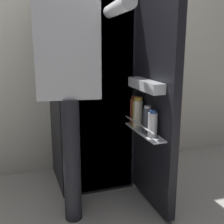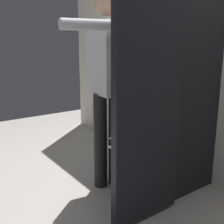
{
  "view_description": "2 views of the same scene",
  "coord_description": "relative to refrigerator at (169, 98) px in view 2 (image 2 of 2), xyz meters",
  "views": [
    {
      "loc": [
        -0.63,
        -1.89,
        1.25
      ],
      "look_at": [
        -0.0,
        -0.08,
        0.77
      ],
      "focal_mm": 47.03,
      "sensor_mm": 36.0,
      "label": 1
    },
    {
      "loc": [
        1.72,
        -1.36,
        1.3
      ],
      "look_at": [
        -0.07,
        -0.07,
        0.76
      ],
      "focal_mm": 44.97,
      "sensor_mm": 36.0,
      "label": 2
    }
  ],
  "objects": [
    {
      "name": "ground_plane",
      "position": [
        -0.03,
        -0.48,
        -0.82
      ],
      "size": [
        6.22,
        6.22,
        0.0
      ],
      "primitive_type": "plane",
      "color": "#B7B2A8"
    },
    {
      "name": "person",
      "position": [
        -0.29,
        -0.45,
        0.23
      ],
      "size": [
        0.56,
        0.78,
        1.74
      ],
      "color": "black",
      "rests_on": "ground_plane"
    },
    {
      "name": "kitchen_wall",
      "position": [
        -0.03,
        0.4,
        0.43
      ],
      "size": [
        4.4,
        0.1,
        2.5
      ],
      "primitive_type": "cube",
      "color": "silver",
      "rests_on": "ground_plane"
    },
    {
      "name": "refrigerator",
      "position": [
        0.0,
        0.0,
        0.0
      ],
      "size": [
        0.67,
        1.18,
        1.65
      ],
      "color": "black",
      "rests_on": "ground_plane"
    }
  ]
}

